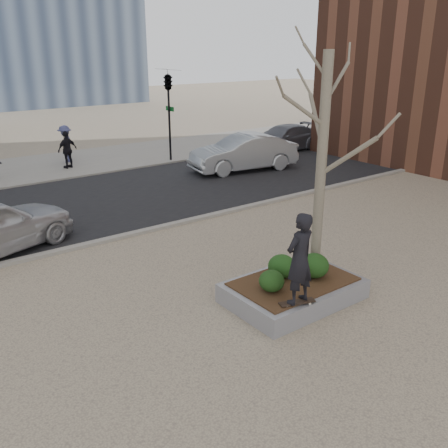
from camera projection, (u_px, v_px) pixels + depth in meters
ground at (260, 313)px, 11.01m from camera, size 120.00×120.00×0.00m
street at (85, 204)px, 18.54m from camera, size 60.00×8.00×0.02m
far_sidewalk at (28, 169)px, 23.82m from camera, size 60.00×6.00×0.02m
planter at (293, 291)px, 11.50m from camera, size 3.00×2.00×0.45m
planter_mulch at (294, 281)px, 11.41m from camera, size 2.70×1.70×0.04m
sycamore_tree at (324, 130)px, 11.09m from camera, size 2.80×2.80×6.60m
shrub_left at (272, 281)px, 10.86m from camera, size 0.56×0.56×0.47m
shrub_middle at (282, 266)px, 11.50m from camera, size 0.64×0.64×0.54m
shrub_right at (314, 266)px, 11.50m from camera, size 0.67×0.67×0.57m
skateboard at (297, 303)px, 10.41m from camera, size 0.80×0.44×0.08m
skateboarder at (300, 259)px, 10.07m from camera, size 0.75×0.53×1.95m
car_silver at (244, 153)px, 23.28m from camera, size 5.29×2.65×1.67m
car_third at (283, 138)px, 27.70m from camera, size 4.81×1.98×1.39m
pedestrian_b at (66, 144)px, 24.90m from camera, size 1.13×1.36×1.83m
pedestrian_c at (67, 150)px, 23.69m from camera, size 1.11×0.70×1.75m
traffic_light_far at (169, 116)px, 24.92m from camera, size 0.60×2.48×4.50m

